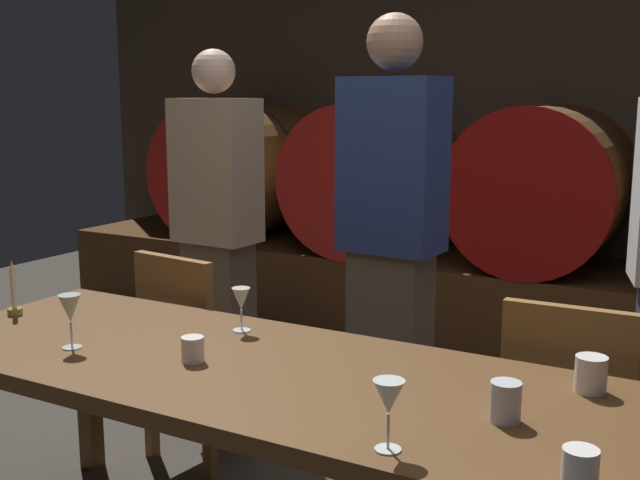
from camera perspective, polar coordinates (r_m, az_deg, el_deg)
The scene contains 18 objects.
back_wall at distance 5.17m, azimuth 17.42°, elevation 7.23°, with size 7.18×0.24×2.50m, color #473A2D.
barrel_shelf at distance 4.79m, azimuth 15.37°, elevation -4.85°, with size 6.46×0.90×0.53m, color #4C2D16.
wine_barrel_far_left at distance 5.52m, azimuth -5.70°, elevation 5.07°, with size 0.92×0.92×0.92m.
wine_barrel_left at distance 5.00m, azimuth 4.06°, elevation 4.54°, with size 0.92×0.92×0.92m.
wine_barrel_center at distance 4.65m, azimuth 15.92°, elevation 3.71°, with size 0.92×0.92×0.92m.
dining_table at distance 2.33m, azimuth -4.07°, elevation -10.74°, with size 2.32×0.82×0.73m.
chair_left at distance 3.27m, azimuth -9.06°, elevation -7.63°, with size 0.45×0.45×0.88m.
chair_right at distance 2.68m, azimuth 17.68°, elevation -12.18°, with size 0.41×0.41×0.88m.
guest_left at distance 3.72m, azimuth -7.44°, elevation 0.69°, with size 0.39×0.26×1.70m.
guest_center at distance 3.11m, azimuth 5.20°, elevation -0.10°, with size 0.39×0.26×1.80m.
candle_center at distance 3.00m, azimuth -21.26°, elevation -4.08°, with size 0.05×0.05×0.20m.
wine_glass_left at distance 2.54m, azimuth -17.65°, elevation -4.86°, with size 0.07×0.07×0.17m.
wine_glass_center at distance 2.61m, azimuth -5.73°, elevation -4.38°, with size 0.06×0.06×0.15m.
wine_glass_right at distance 1.76m, azimuth 5.00°, elevation -11.42°, with size 0.07×0.07×0.16m.
cup_far_left at distance 2.36m, azimuth -9.19°, elevation -7.82°, with size 0.07×0.07×0.08m, color white.
cup_center_left at distance 1.97m, azimuth 13.28°, elevation -11.33°, with size 0.07×0.07×0.10m, color silver.
cup_center_right at distance 2.22m, azimuth 19.02°, elevation -9.18°, with size 0.08×0.08×0.10m, color white.
cup_far_right at distance 1.65m, azimuth 18.28°, elevation -15.85°, with size 0.07×0.07×0.11m, color white.
Camera 1 is at (1.09, -1.90, 1.50)m, focal length 44.21 mm.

